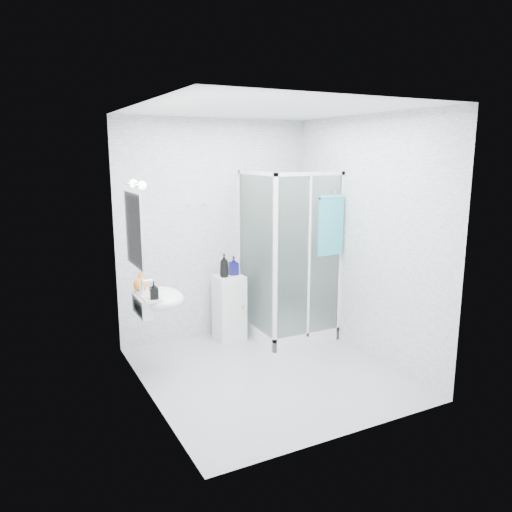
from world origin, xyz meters
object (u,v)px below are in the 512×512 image
shampoo_bottle_b (234,266)px  soap_dispenser_black (154,290)px  wall_basin (158,299)px  soap_dispenser_orange (140,281)px  hand_towel (331,224)px  shower_enclosure (286,302)px  shampoo_bottle_a (224,265)px  storage_cabinet (229,307)px

shampoo_bottle_b → soap_dispenser_black: size_ratio=1.33×
wall_basin → soap_dispenser_orange: 0.26m
hand_towel → wall_basin: bearing=177.6°
shower_enclosure → wall_basin: 1.72m
shower_enclosure → shampoo_bottle_a: 0.87m
shampoo_bottle_b → storage_cabinet: bearing=-164.1°
shower_enclosure → soap_dispenser_black: shower_enclosure is taller
soap_dispenser_black → shower_enclosure: bearing=16.2°
shower_enclosure → soap_dispenser_black: size_ratio=11.97×
wall_basin → soap_dispenser_orange: size_ratio=3.13×
soap_dispenser_orange → shower_enclosure: bearing=4.7°
shampoo_bottle_a → soap_dispenser_orange: (-1.09, -0.40, 0.03)m
wall_basin → hand_towel: size_ratio=0.83×
storage_cabinet → soap_dispenser_black: soap_dispenser_black is taller
shampoo_bottle_a → soap_dispenser_black: (-1.05, -0.76, 0.03)m
shampoo_bottle_b → soap_dispenser_black: bearing=-145.9°
hand_towel → soap_dispenser_orange: 2.18m
shampoo_bottle_b → soap_dispenser_orange: 1.31m
wall_basin → shampoo_bottle_b: 1.27m
shampoo_bottle_a → soap_dispenser_orange: bearing=-159.6°
shampoo_bottle_b → soap_dispenser_orange: soap_dispenser_orange is taller
wall_basin → hand_towel: bearing=-2.4°
hand_towel → shower_enclosure: bearing=129.6°
soap_dispenser_orange → shampoo_bottle_b: bearing=20.1°
storage_cabinet → soap_dispenser_black: bearing=-145.2°
storage_cabinet → shampoo_bottle_b: 0.51m
storage_cabinet → soap_dispenser_black: (-1.12, -0.79, 0.56)m
storage_cabinet → shampoo_bottle_b: size_ratio=3.53×
shower_enclosure → soap_dispenser_orange: bearing=-175.3°
storage_cabinet → hand_towel: hand_towel is taller
shower_enclosure → wall_basin: bearing=-169.2°
shampoo_bottle_b → soap_dispenser_orange: bearing=-159.9°
hand_towel → shampoo_bottle_a: size_ratio=2.46×
hand_towel → storage_cabinet: bearing=144.2°
shampoo_bottle_a → shampoo_bottle_b: bearing=17.6°
shampoo_bottle_b → soap_dispenser_orange: (-1.23, -0.45, 0.06)m
hand_towel → shampoo_bottle_a: hand_towel is taller
storage_cabinet → hand_towel: (0.95, -0.68, 1.03)m
hand_towel → shampoo_bottle_a: (-1.02, 0.66, -0.50)m
shower_enclosure → shampoo_bottle_b: 0.77m
hand_towel → shampoo_bottle_b: (-0.88, 0.70, -0.53)m
wall_basin → shampoo_bottle_a: (0.97, 0.57, 0.12)m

